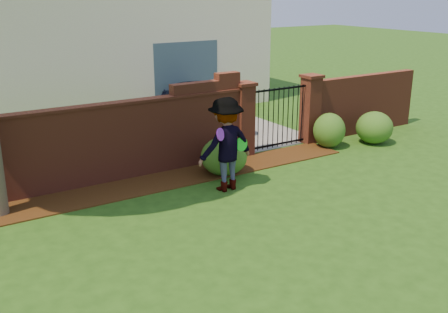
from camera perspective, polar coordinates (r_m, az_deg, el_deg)
ground at (r=9.17m, az=3.88°, el=-8.73°), size 80.00×80.00×0.01m
mulch_bed at (r=11.43m, az=-9.98°, el=-3.35°), size 11.10×1.08×0.03m
brick_wall at (r=11.42m, az=-16.42°, el=0.99°), size 8.70×0.31×2.16m
brick_wall_return at (r=15.96m, az=14.74°, el=5.52°), size 4.00×0.25×1.70m
pillar_left at (r=13.24m, az=2.15°, el=4.11°), size 0.50×0.50×1.88m
pillar_right at (r=14.57m, az=9.34°, el=5.15°), size 0.50×0.50×1.88m
iron_gate at (r=13.90m, az=5.90°, el=4.26°), size 1.78×0.03×1.60m
driveway at (r=17.32m, az=-2.38°, el=4.16°), size 3.20×8.00×0.01m
house at (r=19.52m, az=-15.24°, el=14.49°), size 12.40×6.40×6.30m
car at (r=16.09m, az=-1.84°, el=5.59°), size 1.89×4.12×1.37m
shrub_left at (r=11.95m, az=-0.00°, el=0.02°), size 1.06×1.06×0.87m
shrub_middle at (r=14.30m, az=11.33°, el=2.79°), size 0.85×0.85×0.94m
shrub_right at (r=14.98m, az=15.99°, el=3.03°), size 1.00×1.00×0.89m
man at (r=10.87m, az=0.30°, el=1.27°), size 1.32×0.81×1.98m
frisbee_purple at (r=10.42m, az=-0.40°, el=2.41°), size 0.27×0.20×0.26m
frisbee_green at (r=10.98m, az=1.89°, el=1.36°), size 0.31×0.09×0.30m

